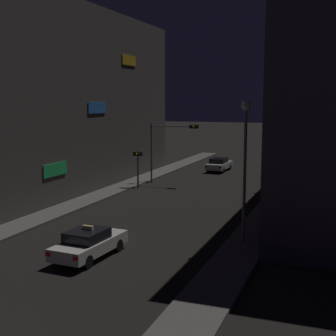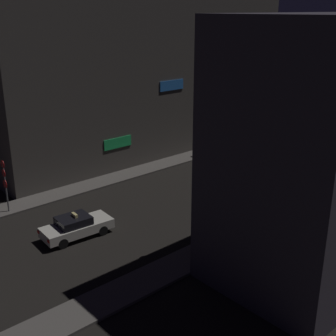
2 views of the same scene
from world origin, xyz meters
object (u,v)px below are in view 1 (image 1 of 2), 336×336
at_px(street_lamp_near_block, 245,147).
at_px(taxi, 89,243).
at_px(far_car, 219,164).
at_px(traffic_light_left_kerb, 138,161).
at_px(street_lamp_far_block, 285,131).
at_px(traffic_light_overhead, 169,140).

bearing_deg(street_lamp_near_block, taxi, -143.72).
bearing_deg(far_car, taxi, -87.48).
bearing_deg(traffic_light_left_kerb, street_lamp_far_block, 20.15).
distance_m(far_car, street_lamp_near_block, 26.75).
bearing_deg(traffic_light_overhead, street_lamp_near_block, -57.40).
xyz_separation_m(traffic_light_overhead, street_lamp_near_block, (10.25, -16.03, 1.24)).
height_order(far_car, traffic_light_left_kerb, traffic_light_left_kerb).
relative_size(traffic_light_overhead, traffic_light_left_kerb, 1.70).
xyz_separation_m(street_lamp_near_block, street_lamp_far_block, (-0.07, 17.32, -0.25)).
xyz_separation_m(taxi, far_car, (-1.32, 29.98, -0.00)).
relative_size(street_lamp_near_block, street_lamp_far_block, 1.01).
xyz_separation_m(traffic_light_overhead, traffic_light_left_kerb, (-1.72, -3.06, -1.63)).
bearing_deg(traffic_light_left_kerb, street_lamp_near_block, -47.29).
bearing_deg(street_lamp_near_block, street_lamp_far_block, 90.24).
relative_size(taxi, street_lamp_near_block, 0.62).
xyz_separation_m(far_car, street_lamp_far_block, (7.81, -7.84, 4.24)).
distance_m(taxi, traffic_light_overhead, 21.41).
distance_m(traffic_light_overhead, traffic_light_left_kerb, 3.87).
bearing_deg(taxi, far_car, 92.52).
distance_m(far_car, traffic_light_left_kerb, 12.97).
bearing_deg(far_car, street_lamp_far_block, -45.12).
distance_m(traffic_light_overhead, street_lamp_near_block, 19.06).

